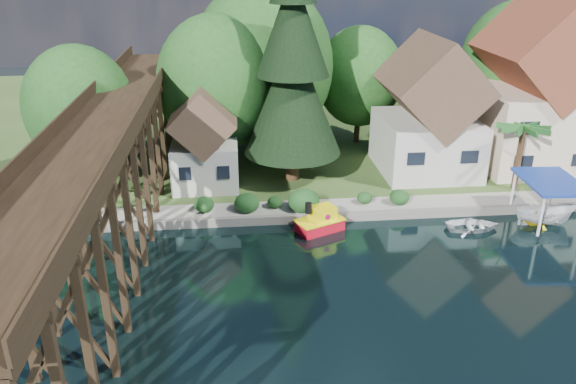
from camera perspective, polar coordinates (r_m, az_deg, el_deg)
The scene contains 16 objects.
ground at distance 33.05m, azimuth 10.55°, elevation -8.86°, with size 140.00×140.00×0.00m, color black.
bank at distance 63.74m, azimuth 2.39°, elevation 7.59°, with size 140.00×52.00×0.50m, color #355221.
seawall at distance 40.74m, azimuth 13.02°, elevation -2.15°, with size 60.00×0.40×0.62m, color slate.
promenade at distance 42.42m, azimuth 15.08°, elevation -1.00°, with size 50.00×2.60×0.06m, color gray.
trestle_bridge at distance 34.91m, azimuth -17.43°, elevation 2.02°, with size 4.12×44.18×9.30m.
house_left at distance 47.17m, azimuth 14.07°, elevation 7.50°, with size 7.64×8.64×11.02m.
house_center at distance 51.00m, azimuth 23.73°, elevation 8.88°, with size 8.65×9.18×13.89m.
shed at distance 43.50m, azimuth -8.48°, elevation 4.83°, with size 5.09×5.40×7.85m.
bg_trees at distance 50.02m, azimuth 5.71°, elevation 11.47°, with size 49.90×13.30×10.57m.
shrubs at distance 39.68m, azimuth 0.71°, elevation -0.75°, with size 15.76×2.47×1.70m.
conifer at distance 42.75m, azimuth 0.48°, elevation 12.60°, with size 7.58×7.58×18.66m.
palm_tree at distance 45.34m, azimuth 22.81°, elevation 5.83°, with size 4.36×4.36×5.38m.
tugboat at distance 37.79m, azimuth 3.30°, elevation -2.98°, with size 3.59×2.88×2.29m.
boat_white_a at distance 40.04m, azimuth 18.29°, elevation -3.13°, with size 2.57×3.60×0.75m, color white.
boat_canopy at distance 42.09m, azimuth 24.79°, elevation -1.29°, with size 4.24×5.37×3.31m.
boat_yellow at distance 42.22m, azimuth 24.01°, elevation -2.30°, with size 1.96×2.27×1.20m, color yellow.
Camera 1 is at (-8.67, -26.80, 17.29)m, focal length 35.00 mm.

